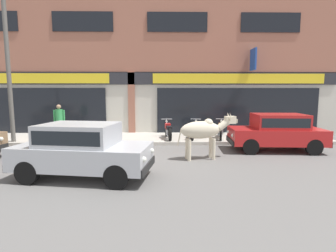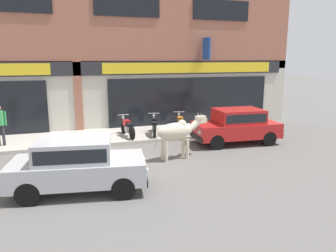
{
  "view_description": "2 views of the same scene",
  "coord_description": "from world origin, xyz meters",
  "px_view_note": "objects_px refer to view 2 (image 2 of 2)",
  "views": [
    {
      "loc": [
        1.68,
        -9.0,
        2.25
      ],
      "look_at": [
        1.88,
        1.0,
        1.01
      ],
      "focal_mm": 28.0,
      "sensor_mm": 36.0,
      "label": 1
    },
    {
      "loc": [
        -0.77,
        -10.77,
        3.55
      ],
      "look_at": [
        3.09,
        1.0,
        0.96
      ],
      "focal_mm": 35.0,
      "sensor_mm": 36.0,
      "label": 2
    }
  ],
  "objects_px": {
    "car_1": "(77,163)",
    "motorcycle_1": "(154,126)",
    "motorcycle_0": "(128,128)",
    "car_0": "(237,124)",
    "pedestrian": "(0,121)",
    "motorcycle_2": "(181,124)",
    "cow": "(177,131)"
  },
  "relations": [
    {
      "from": "car_1",
      "to": "motorcycle_1",
      "type": "xyz_separation_m",
      "value": [
        3.63,
        5.27,
        -0.28
      ]
    },
    {
      "from": "motorcycle_0",
      "to": "motorcycle_1",
      "type": "distance_m",
      "value": 1.22
    },
    {
      "from": "car_0",
      "to": "motorcycle_0",
      "type": "bearing_deg",
      "value": 153.63
    },
    {
      "from": "motorcycle_0",
      "to": "pedestrian",
      "type": "bearing_deg",
      "value": -179.44
    },
    {
      "from": "motorcycle_2",
      "to": "motorcycle_1",
      "type": "bearing_deg",
      "value": -179.88
    },
    {
      "from": "motorcycle_0",
      "to": "pedestrian",
      "type": "relative_size",
      "value": 1.13
    },
    {
      "from": "motorcycle_2",
      "to": "pedestrian",
      "type": "height_order",
      "value": "pedestrian"
    },
    {
      "from": "cow",
      "to": "motorcycle_0",
      "type": "bearing_deg",
      "value": 108.68
    },
    {
      "from": "motorcycle_2",
      "to": "pedestrian",
      "type": "distance_m",
      "value": 7.55
    },
    {
      "from": "motorcycle_2",
      "to": "motorcycle_0",
      "type": "bearing_deg",
      "value": 179.9
    },
    {
      "from": "pedestrian",
      "to": "car_0",
      "type": "bearing_deg",
      "value": -12.46
    },
    {
      "from": "cow",
      "to": "car_0",
      "type": "distance_m",
      "value": 3.35
    },
    {
      "from": "cow",
      "to": "pedestrian",
      "type": "height_order",
      "value": "pedestrian"
    },
    {
      "from": "car_0",
      "to": "motorcycle_0",
      "type": "distance_m",
      "value": 4.73
    },
    {
      "from": "motorcycle_0",
      "to": "car_1",
      "type": "bearing_deg",
      "value": -114.51
    },
    {
      "from": "car_0",
      "to": "motorcycle_0",
      "type": "relative_size",
      "value": 2.04
    },
    {
      "from": "motorcycle_1",
      "to": "car_1",
      "type": "bearing_deg",
      "value": -124.53
    },
    {
      "from": "motorcycle_2",
      "to": "pedestrian",
      "type": "relative_size",
      "value": 1.12
    },
    {
      "from": "car_0",
      "to": "motorcycle_1",
      "type": "relative_size",
      "value": 2.08
    },
    {
      "from": "motorcycle_1",
      "to": "pedestrian",
      "type": "bearing_deg",
      "value": -179.62
    },
    {
      "from": "cow",
      "to": "motorcycle_1",
      "type": "distance_m",
      "value": 3.38
    },
    {
      "from": "car_1",
      "to": "motorcycle_0",
      "type": "distance_m",
      "value": 5.81
    },
    {
      "from": "motorcycle_1",
      "to": "pedestrian",
      "type": "relative_size",
      "value": 1.11
    },
    {
      "from": "motorcycle_1",
      "to": "pedestrian",
      "type": "xyz_separation_m",
      "value": [
        -6.26,
        -0.04,
        0.6
      ]
    },
    {
      "from": "motorcycle_1",
      "to": "motorcycle_2",
      "type": "distance_m",
      "value": 1.27
    },
    {
      "from": "motorcycle_0",
      "to": "motorcycle_2",
      "type": "relative_size",
      "value": 1.01
    },
    {
      "from": "car_0",
      "to": "motorcycle_2",
      "type": "height_order",
      "value": "car_0"
    },
    {
      "from": "motorcycle_0",
      "to": "motorcycle_1",
      "type": "bearing_deg",
      "value": -0.33
    },
    {
      "from": "cow",
      "to": "pedestrian",
      "type": "bearing_deg",
      "value": 151.82
    },
    {
      "from": "car_0",
      "to": "motorcycle_2",
      "type": "distance_m",
      "value": 2.73
    },
    {
      "from": "car_0",
      "to": "motorcycle_0",
      "type": "xyz_separation_m",
      "value": [
        -4.23,
        2.1,
        -0.28
      ]
    },
    {
      "from": "car_1",
      "to": "motorcycle_0",
      "type": "relative_size",
      "value": 2.08
    }
  ]
}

